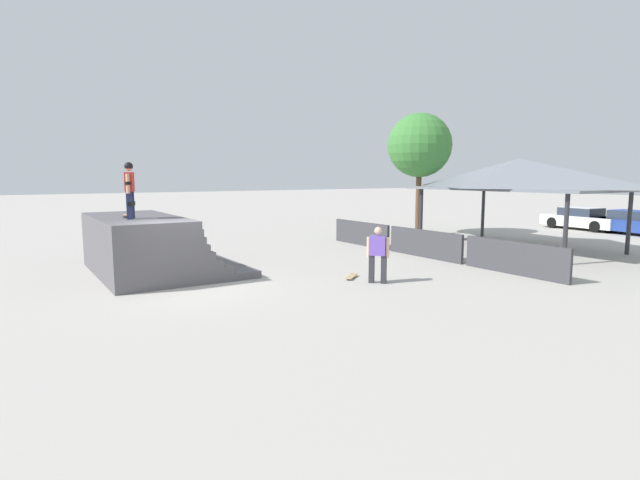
{
  "coord_description": "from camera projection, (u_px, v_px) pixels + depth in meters",
  "views": [
    {
      "loc": [
        13.4,
        -4.17,
        3.12
      ],
      "look_at": [
        -0.26,
        4.62,
        1.01
      ],
      "focal_mm": 28.0,
      "sensor_mm": 36.0,
      "label": 1
    }
  ],
  "objects": [
    {
      "name": "parked_car_blue",
      "position": [
        633.0,
        223.0,
        26.43
      ],
      "size": [
        4.28,
        2.09,
        1.27
      ],
      "rotation": [
        0.0,
        0.0,
        -0.11
      ],
      "color": "navy",
      "rests_on": "ground"
    },
    {
      "name": "pavilion_shelter",
      "position": [
        519.0,
        174.0,
        21.14
      ],
      "size": [
        8.32,
        5.1,
        3.83
      ],
      "color": "#2D2D33",
      "rests_on": "ground"
    },
    {
      "name": "tree_beside_pavilion",
      "position": [
        420.0,
        146.0,
        25.74
      ],
      "size": [
        3.3,
        3.3,
        6.31
      ],
      "color": "brown",
      "rests_on": "ground"
    },
    {
      "name": "parked_car_white",
      "position": [
        582.0,
        219.0,
        28.9
      ],
      "size": [
        4.57,
        2.14,
        1.27
      ],
      "rotation": [
        0.0,
        0.0,
        -0.09
      ],
      "color": "silver",
      "rests_on": "ground"
    },
    {
      "name": "barrier_fence",
      "position": [
        424.0,
        244.0,
        19.06
      ],
      "size": [
        11.7,
        0.12,
        1.05
      ],
      "color": "#3D3D42",
      "rests_on": "ground"
    },
    {
      "name": "skateboard_on_deck",
      "position": [
        127.0,
        215.0,
        15.37
      ],
      "size": [
        0.79,
        0.37,
        0.09
      ],
      "rotation": [
        0.0,
        0.0,
        -0.23
      ],
      "color": "blue",
      "rests_on": "quarter_pipe_ramp"
    },
    {
      "name": "skater_on_deck",
      "position": [
        130.0,
        186.0,
        14.69
      ],
      "size": [
        0.72,
        0.41,
        1.67
      ],
      "rotation": [
        0.0,
        0.0,
        -0.37
      ],
      "color": "#1E2347",
      "rests_on": "quarter_pipe_ramp"
    },
    {
      "name": "quarter_pipe_ramp",
      "position": [
        147.0,
        247.0,
        15.95
      ],
      "size": [
        5.47,
        4.22,
        1.83
      ],
      "color": "#565459",
      "rests_on": "ground"
    },
    {
      "name": "skateboard_on_ground",
      "position": [
        351.0,
        276.0,
        15.23
      ],
      "size": [
        0.66,
        0.75,
        0.09
      ],
      "rotation": [
        0.0,
        0.0,
        2.24
      ],
      "color": "silver",
      "rests_on": "ground"
    },
    {
      "name": "ground_plane",
      "position": [
        185.0,
        289.0,
        13.81
      ],
      "size": [
        160.0,
        160.0,
        0.0
      ],
      "primitive_type": "plane",
      "color": "#ADA8A0"
    },
    {
      "name": "bystander_walking",
      "position": [
        378.0,
        252.0,
        14.43
      ],
      "size": [
        0.56,
        0.52,
        1.65
      ],
      "rotation": [
        0.0,
        0.0,
        3.87
      ],
      "color": "#2D2D33",
      "rests_on": "ground"
    }
  ]
}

